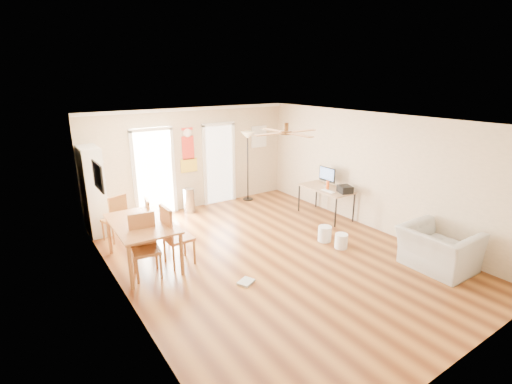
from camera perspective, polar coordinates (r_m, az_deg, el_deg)
floor at (r=7.33m, az=2.67°, el=-9.78°), size 7.00×7.00×0.00m
ceiling at (r=6.57m, az=2.99°, el=10.85°), size 5.50×7.00×0.00m
wall_back at (r=9.77m, az=-9.64°, el=5.02°), size 5.50×0.04×2.60m
wall_front at (r=4.75m, az=29.53°, el=-10.46°), size 5.50×0.04×2.60m
wall_left at (r=5.72m, az=-19.88°, el=-4.64°), size 0.04×7.00×2.60m
wall_right at (r=8.72m, az=17.45°, el=2.99°), size 0.04×7.00×2.60m
crown_molding at (r=6.58m, az=2.99°, el=10.50°), size 5.50×7.00×0.08m
kitchen_doorway at (r=9.44m, az=-15.31°, el=2.66°), size 0.90×0.10×2.10m
bathroom_doorway at (r=10.14m, az=-5.68°, el=4.17°), size 0.80×0.10×2.10m
wall_decal at (r=9.66m, az=-10.34°, el=6.35°), size 0.46×0.03×1.10m
ac_grille at (r=10.67m, az=0.45°, el=8.47°), size 0.50×0.04×0.60m
framed_poster at (r=6.91m, az=-23.04°, el=2.21°), size 0.04×0.66×0.48m
ceiling_fan at (r=6.36m, az=4.62°, el=9.06°), size 1.24×1.24×0.20m
bookshelf at (r=8.81m, az=-23.68°, el=0.21°), size 0.58×0.94×1.94m
dining_table at (r=7.19m, az=-16.85°, el=-7.50°), size 1.03×1.67×0.82m
dining_chair_right_a at (r=7.97m, az=-14.80°, el=-4.28°), size 0.46×0.46×0.97m
dining_chair_right_b at (r=6.99m, az=-11.78°, el=-6.42°), size 0.48×0.48×1.14m
dining_chair_near at (r=6.69m, az=-16.51°, el=-8.12°), size 0.51×0.51×1.09m
dining_chair_far at (r=8.38m, az=-20.88°, el=-3.66°), size 0.53×0.53×1.00m
trash_can at (r=9.64m, az=-10.20°, el=-1.27°), size 0.30×0.30×0.63m
torchiere_lamp at (r=10.28m, az=-1.27°, el=3.91°), size 0.45×0.45×1.92m
computer_desk at (r=9.35m, az=10.56°, el=-1.54°), size 0.68×1.36×0.73m
imac at (r=9.32m, az=10.80°, el=2.28°), size 0.24×0.51×0.48m
keyboard at (r=8.98m, az=10.96°, el=0.14°), size 0.13×0.36×0.01m
printer at (r=8.94m, az=13.45°, el=0.41°), size 0.37×0.40×0.17m
orange_bottle at (r=9.10m, az=10.89°, el=1.04°), size 0.09×0.09×0.21m
wastebasket_a at (r=7.79m, az=12.90°, el=-7.31°), size 0.30×0.30×0.30m
wastebasket_b at (r=8.03m, az=10.47°, el=-6.29°), size 0.34×0.34×0.33m
floor_cloth at (r=6.46m, az=-1.54°, el=-13.59°), size 0.33×0.30×0.04m
armchair at (r=7.48m, az=26.07°, el=-7.84°), size 1.04×1.19×0.76m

